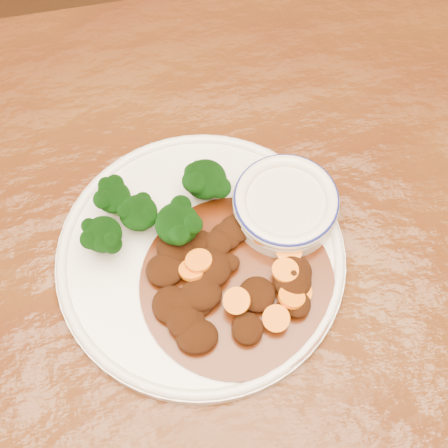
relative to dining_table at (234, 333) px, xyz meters
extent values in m
plane|color=#432510|center=(0.00, 0.00, -0.67)|extent=(4.00, 4.00, 0.00)
cube|color=#4F2B0D|center=(0.00, 0.00, 0.06)|extent=(1.56, 1.00, 0.04)
cylinder|color=white|center=(-0.03, 0.06, 0.09)|extent=(0.30, 0.30, 0.01)
torus|color=white|center=(-0.03, 0.06, 0.09)|extent=(0.30, 0.30, 0.01)
cylinder|color=#6B974E|center=(-0.12, 0.08, 0.10)|extent=(0.01, 0.01, 0.02)
ellipsoid|color=black|center=(-0.12, 0.08, 0.12)|extent=(0.04, 0.04, 0.03)
cylinder|color=#6B974E|center=(-0.05, 0.08, 0.10)|extent=(0.01, 0.01, 0.02)
ellipsoid|color=black|center=(-0.05, 0.08, 0.13)|extent=(0.05, 0.05, 0.04)
cylinder|color=#6B974E|center=(-0.11, 0.12, 0.10)|extent=(0.01, 0.01, 0.02)
ellipsoid|color=black|center=(-0.11, 0.12, 0.12)|extent=(0.04, 0.04, 0.03)
cylinder|color=#6B974E|center=(-0.01, 0.13, 0.10)|extent=(0.01, 0.01, 0.02)
ellipsoid|color=black|center=(-0.01, 0.13, 0.13)|extent=(0.04, 0.04, 0.04)
cylinder|color=#6B974E|center=(-0.09, 0.10, 0.10)|extent=(0.01, 0.01, 0.02)
ellipsoid|color=black|center=(-0.09, 0.10, 0.12)|extent=(0.04, 0.04, 0.03)
cylinder|color=#4E1E08|center=(0.01, 0.02, 0.10)|extent=(0.20, 0.20, 0.00)
ellipsoid|color=black|center=(-0.03, 0.07, 0.11)|extent=(0.03, 0.03, 0.01)
ellipsoid|color=black|center=(-0.05, 0.07, 0.11)|extent=(0.04, 0.04, 0.02)
ellipsoid|color=black|center=(0.00, 0.07, 0.11)|extent=(0.03, 0.03, 0.02)
ellipsoid|color=black|center=(-0.04, 0.05, 0.10)|extent=(0.03, 0.03, 0.02)
ellipsoid|color=black|center=(-0.04, 0.06, 0.10)|extent=(0.02, 0.02, 0.01)
ellipsoid|color=black|center=(-0.04, 0.00, 0.10)|extent=(0.03, 0.03, 0.01)
ellipsoid|color=black|center=(0.06, -0.01, 0.11)|extent=(0.03, 0.03, 0.01)
ellipsoid|color=black|center=(0.00, 0.04, 0.11)|extent=(0.02, 0.02, 0.01)
ellipsoid|color=black|center=(-0.04, -0.03, 0.11)|extent=(0.04, 0.04, 0.02)
ellipsoid|color=black|center=(0.06, 0.01, 0.11)|extent=(0.04, 0.04, 0.02)
ellipsoid|color=black|center=(-0.05, -0.02, 0.11)|extent=(0.03, 0.02, 0.01)
ellipsoid|color=black|center=(0.01, 0.08, 0.11)|extent=(0.03, 0.03, 0.02)
ellipsoid|color=black|center=(0.06, 0.02, 0.11)|extent=(0.04, 0.04, 0.02)
ellipsoid|color=black|center=(0.02, 0.00, 0.11)|extent=(0.04, 0.04, 0.02)
ellipsoid|color=black|center=(-0.05, -0.01, 0.11)|extent=(0.03, 0.03, 0.02)
ellipsoid|color=black|center=(-0.05, -0.01, 0.11)|extent=(0.03, 0.03, 0.02)
ellipsoid|color=black|center=(-0.01, 0.06, 0.11)|extent=(0.03, 0.03, 0.01)
ellipsoid|color=black|center=(-0.07, 0.04, 0.11)|extent=(0.04, 0.04, 0.02)
ellipsoid|color=black|center=(-0.02, 0.04, 0.11)|extent=(0.04, 0.04, 0.02)
ellipsoid|color=black|center=(0.01, -0.03, 0.11)|extent=(0.03, 0.03, 0.02)
ellipsoid|color=black|center=(-0.05, 0.00, 0.11)|extent=(0.04, 0.03, 0.02)
ellipsoid|color=black|center=(-0.06, 0.01, 0.11)|extent=(0.04, 0.04, 0.02)
ellipsoid|color=black|center=(-0.03, 0.01, 0.11)|extent=(0.04, 0.03, 0.02)
cylinder|color=orange|center=(0.06, 0.04, 0.11)|extent=(0.03, 0.03, 0.01)
cylinder|color=orange|center=(0.04, 0.06, 0.12)|extent=(0.03, 0.03, 0.01)
cylinder|color=orange|center=(0.06, 0.00, 0.11)|extent=(0.03, 0.03, 0.01)
cylinder|color=orange|center=(-0.04, 0.04, 0.11)|extent=(0.04, 0.04, 0.02)
cylinder|color=orange|center=(0.05, 0.00, 0.11)|extent=(0.03, 0.03, 0.02)
cylinder|color=orange|center=(0.04, -0.02, 0.11)|extent=(0.03, 0.03, 0.02)
cylinder|color=orange|center=(0.00, 0.00, 0.12)|extent=(0.03, 0.03, 0.02)
cylinder|color=orange|center=(-0.03, 0.04, 0.12)|extent=(0.04, 0.04, 0.01)
cylinder|color=orange|center=(0.05, 0.02, 0.12)|extent=(0.03, 0.03, 0.01)
cylinder|color=silver|center=(0.07, 0.10, 0.10)|extent=(0.11, 0.11, 0.04)
cylinder|color=silver|center=(0.07, 0.10, 0.12)|extent=(0.08, 0.08, 0.01)
torus|color=silver|center=(0.07, 0.10, 0.12)|extent=(0.11, 0.11, 0.01)
torus|color=navy|center=(0.07, 0.10, 0.13)|extent=(0.11, 0.11, 0.01)
camera|label=1|loc=(-0.04, -0.20, 0.68)|focal=50.00mm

